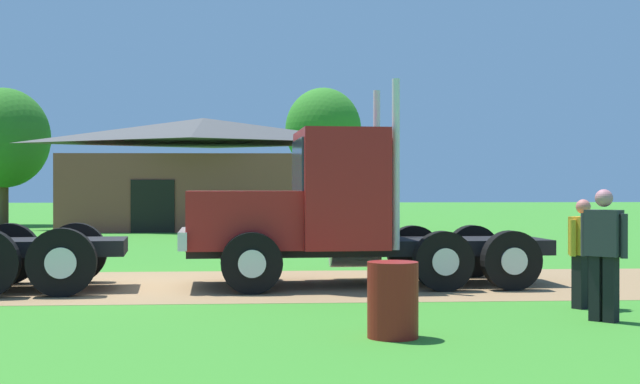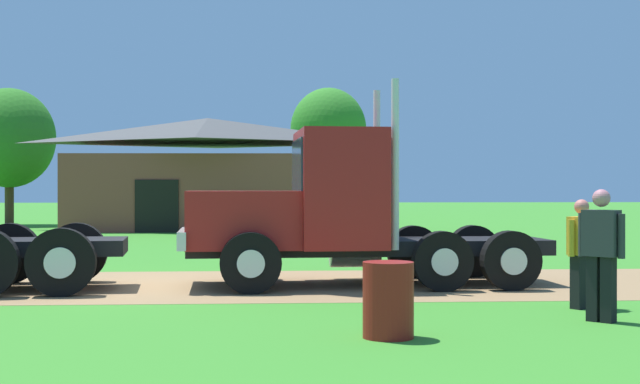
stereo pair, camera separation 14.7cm
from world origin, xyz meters
name	(u,v)px [view 2 (the right image)]	position (x,y,z in m)	size (l,w,h in m)	color
ground_plane	(166,285)	(0.00, 0.00, 0.00)	(200.00, 200.00, 0.00)	#388427
dirt_track	(166,285)	(0.00, 0.00, 0.00)	(120.00, 5.46, 0.01)	#94724B
truck_foreground_white	(326,215)	(3.00, -0.17, 1.33)	(7.00, 2.97, 3.79)	black
visitor_standing_near	(582,250)	(6.66, -3.60, 0.89)	(0.52, 0.43, 1.66)	gold
visitor_walking_mid	(601,249)	(6.45, -4.91, 1.00)	(0.51, 0.52, 1.81)	#2D2D33
steel_barrel	(388,300)	(3.37, -6.00, 0.46)	(0.63, 0.63, 0.93)	maroon
shed_building	(208,176)	(-0.74, 22.87, 2.41)	(12.56, 7.07, 5.00)	brown
tree_left	(9,138)	(-10.91, 27.78, 4.34)	(4.51, 4.51, 6.84)	#513823
tree_mid	(328,130)	(5.94, 40.37, 5.68)	(4.96, 4.96, 8.43)	#513823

